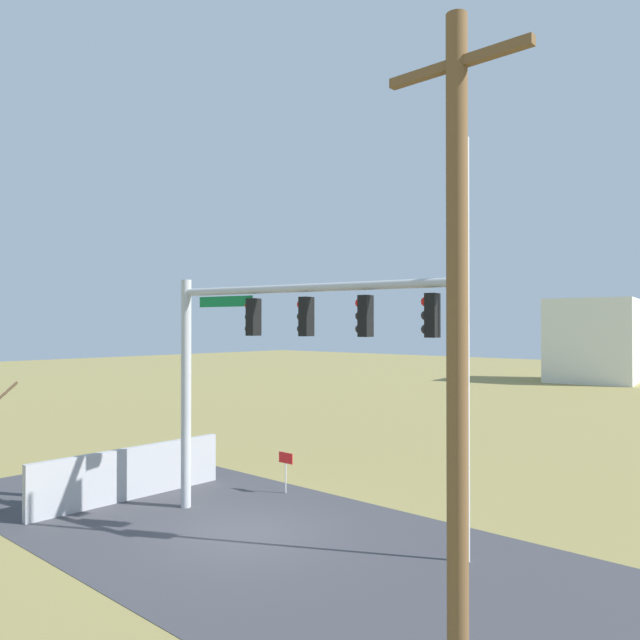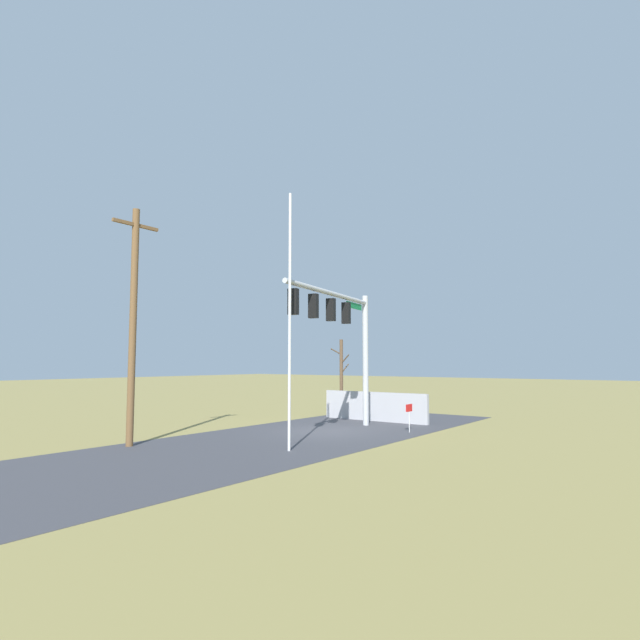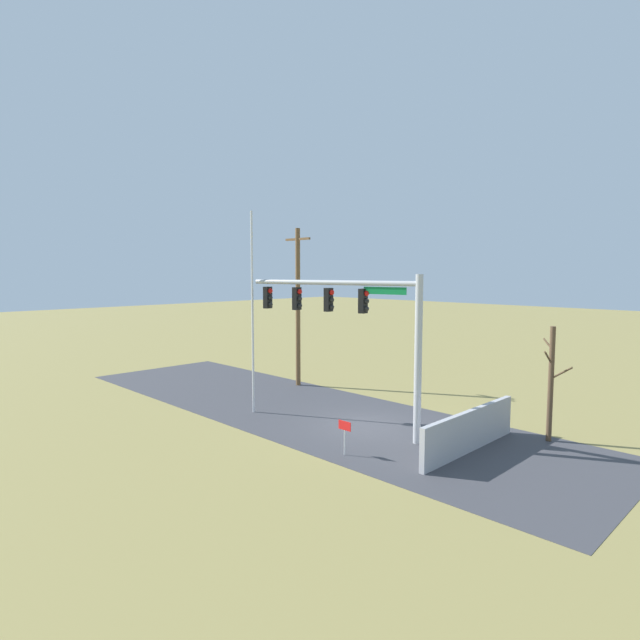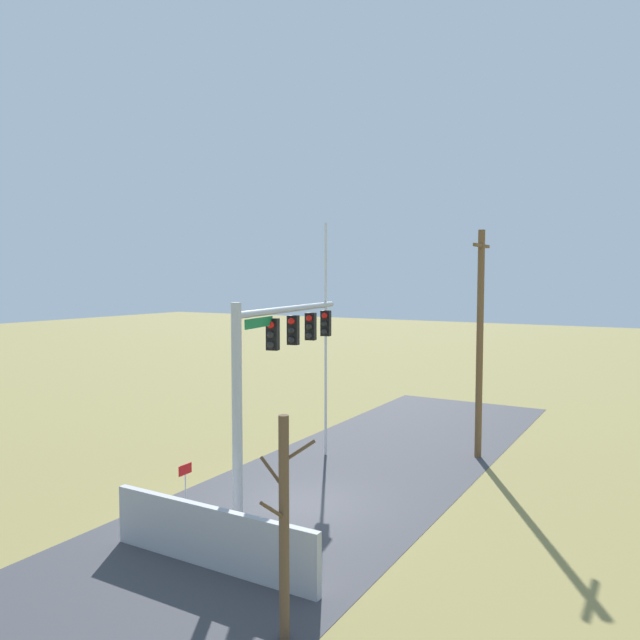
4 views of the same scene
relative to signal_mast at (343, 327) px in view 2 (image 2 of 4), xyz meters
name	(u,v)px [view 2 (image 2 of 4)]	position (x,y,z in m)	size (l,w,h in m)	color
ground_plane	(327,431)	(-0.16, 0.80, -4.62)	(160.00, 160.00, 0.00)	olive
road_surface	(265,442)	(-4.16, 0.80, -4.61)	(28.00, 8.00, 0.01)	#3D3D42
sidewalk_corner	(376,423)	(3.63, 0.48, -4.61)	(6.00, 6.00, 0.01)	#B7B5AD
retaining_fence	(374,407)	(4.46, 1.09, -3.87)	(0.20, 6.02, 1.49)	#A8A8AD
signal_mast	(343,327)	(0.00, 0.00, 0.00)	(7.86, 1.65, 6.30)	#B2B5BA
flagpole	(290,320)	(-5.09, -1.18, -0.08)	(0.10, 0.10, 9.06)	silver
utility_pole	(133,321)	(-7.81, 4.08, -0.06)	(1.90, 0.26, 8.77)	brown
bare_tree	(341,376)	(6.02, 4.22, -2.37)	(1.27, 1.02, 4.37)	brown
open_sign	(409,411)	(1.58, -2.37, -3.71)	(0.56, 0.04, 1.22)	silver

